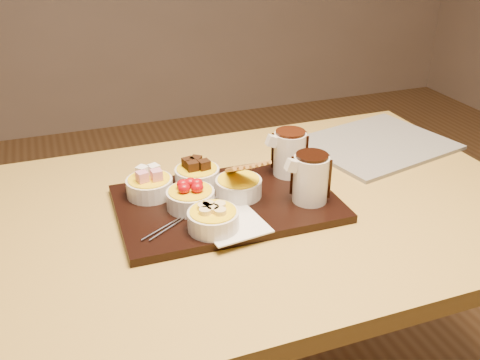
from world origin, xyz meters
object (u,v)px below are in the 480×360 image
object	(u,v)px
pitcher_milk_chocolate	(290,154)
pitcher_dark_chocolate	(311,179)
dining_table	(259,241)
bowl_strawberries	(191,199)
serving_board	(227,203)
newspaper	(376,144)

from	to	relation	value
pitcher_milk_chocolate	pitcher_dark_chocolate	bearing A→B (deg)	-94.40
dining_table	pitcher_dark_chocolate	world-z (taller)	pitcher_dark_chocolate
bowl_strawberries	pitcher_dark_chocolate	world-z (taller)	pitcher_dark_chocolate
bowl_strawberries	pitcher_milk_chocolate	distance (m)	0.27
serving_board	pitcher_dark_chocolate	bearing A→B (deg)	-19.98
dining_table	pitcher_dark_chocolate	distance (m)	0.20
dining_table	serving_board	xyz separation A→B (m)	(-0.07, 0.01, 0.11)
serving_board	bowl_strawberries	xyz separation A→B (m)	(-0.08, -0.00, 0.03)
dining_table	bowl_strawberries	distance (m)	0.20
serving_board	newspaper	world-z (taller)	serving_board
bowl_strawberries	pitcher_dark_chocolate	xyz separation A→B (m)	(0.24, -0.06, 0.03)
pitcher_dark_chocolate	pitcher_milk_chocolate	world-z (taller)	same
pitcher_milk_chocolate	serving_board	bearing A→B (deg)	-158.20
bowl_strawberries	pitcher_milk_chocolate	xyz separation A→B (m)	(0.26, 0.07, 0.03)
pitcher_dark_chocolate	newspaper	bearing A→B (deg)	36.97
newspaper	dining_table	bearing A→B (deg)	-169.21
dining_table	pitcher_milk_chocolate	distance (m)	0.21
bowl_strawberries	pitcher_dark_chocolate	distance (m)	0.25
pitcher_dark_chocolate	pitcher_milk_chocolate	size ratio (longest dim) A/B	1.00
dining_table	bowl_strawberries	world-z (taller)	bowl_strawberries
bowl_strawberries	pitcher_milk_chocolate	bearing A→B (deg)	15.45
serving_board	newspaper	distance (m)	0.51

